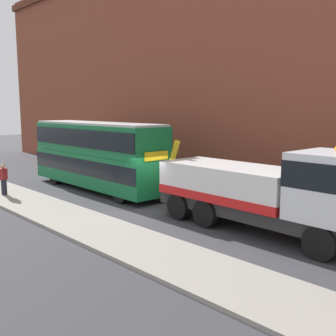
# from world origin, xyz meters

# --- Properties ---
(ground_plane) EXTENTS (120.00, 120.00, 0.00)m
(ground_plane) POSITION_xyz_m (0.00, 0.00, 0.00)
(ground_plane) COLOR #38383D
(near_kerb) EXTENTS (60.00, 2.80, 0.15)m
(near_kerb) POSITION_xyz_m (0.00, -4.20, 0.07)
(near_kerb) COLOR gray
(near_kerb) RESTS_ON ground_plane
(building_facade) EXTENTS (60.00, 1.50, 16.00)m
(building_facade) POSITION_xyz_m (0.00, 6.72, 8.07)
(building_facade) COLOR brown
(building_facade) RESTS_ON ground_plane
(recovery_tow_truck) EXTENTS (10.16, 2.75, 3.67)m
(recovery_tow_truck) POSITION_xyz_m (5.68, 0.50, 1.76)
(recovery_tow_truck) COLOR #2D2D2D
(recovery_tow_truck) RESTS_ON ground_plane
(double_decker_bus) EXTENTS (11.08, 2.69, 4.06)m
(double_decker_bus) POSITION_xyz_m (-6.20, 0.50, 2.23)
(double_decker_bus) COLOR #146B38
(double_decker_bus) RESTS_ON ground_plane
(pedestrian_onlooker) EXTENTS (0.43, 0.48, 1.71)m
(pedestrian_onlooker) POSITION_xyz_m (-7.84, -4.48, 0.99)
(pedestrian_onlooker) COLOR #232333
(pedestrian_onlooker) RESTS_ON near_kerb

